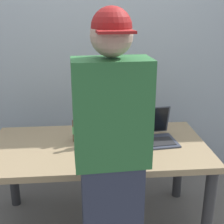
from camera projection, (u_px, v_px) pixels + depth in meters
desk at (99, 157)px, 2.27m from camera, size 1.56×0.81×0.70m
laptop at (153, 133)px, 2.31m from camera, size 0.34×0.33×0.23m
beer_bottle_amber at (90, 132)px, 2.19m from camera, size 0.06×0.06×0.28m
beer_bottle_green at (88, 128)px, 2.26m from camera, size 0.06×0.06×0.28m
beer_bottle_dark at (77, 128)px, 2.27m from camera, size 0.07×0.07×0.29m
person_figure at (112, 164)px, 1.66m from camera, size 0.40×0.30×1.66m
back_wall at (94, 48)px, 2.74m from camera, size 6.00×0.10×2.60m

